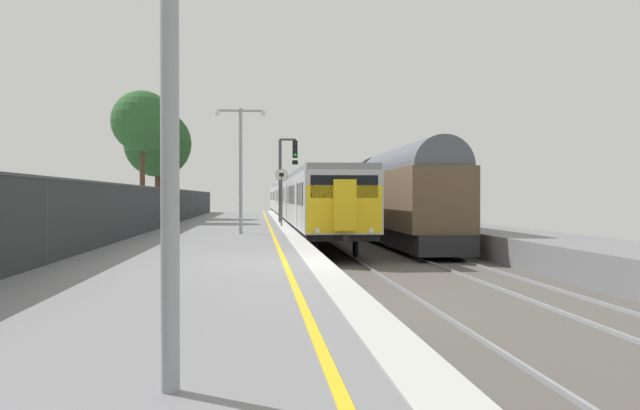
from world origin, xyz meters
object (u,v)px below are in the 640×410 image
freight_train_adjacent_track (360,195)px  background_tree_left (158,145)px  commuter_train_at_platform (295,199)px  platform_lamp_mid (241,159)px  background_tree_centre (144,124)px  signal_gantry (285,170)px  speed_limit_sign (281,190)px

freight_train_adjacent_track → background_tree_left: bearing=177.6°
commuter_train_at_platform → freight_train_adjacent_track: (4.00, -8.55, 0.34)m
commuter_train_at_platform → platform_lamp_mid: 27.79m
platform_lamp_mid → commuter_train_at_platform: bearing=82.3°
platform_lamp_mid → background_tree_left: background_tree_left is taller
commuter_train_at_platform → freight_train_adjacent_track: size_ratio=1.45×
platform_lamp_mid → background_tree_centre: size_ratio=0.65×
signal_gantry → speed_limit_sign: bearing=-94.5°
signal_gantry → background_tree_centre: 8.65m
freight_train_adjacent_track → background_tree_left: background_tree_left is taller
speed_limit_sign → platform_lamp_mid: platform_lamp_mid is taller
commuter_train_at_platform → background_tree_left: 13.09m
signal_gantry → platform_lamp_mid: (-2.23, -11.56, -0.03)m
platform_lamp_mid → signal_gantry: bearing=79.1°
speed_limit_sign → background_tree_left: background_tree_left is taller
commuter_train_at_platform → signal_gantry: size_ratio=12.93×
speed_limit_sign → platform_lamp_mid: 7.04m
signal_gantry → background_tree_left: 11.62m
background_tree_left → speed_limit_sign: bearing=-58.5°
background_tree_left → background_tree_centre: bearing=-88.7°
commuter_train_at_platform → signal_gantry: (-1.47, -15.93, 1.73)m
freight_train_adjacent_track → platform_lamp_mid: 20.49m
speed_limit_sign → background_tree_centre: size_ratio=0.37×
commuter_train_at_platform → platform_lamp_mid: bearing=-97.7°
signal_gantry → platform_lamp_mid: platform_lamp_mid is taller
background_tree_left → freight_train_adjacent_track: bearing=-2.4°
commuter_train_at_platform → background_tree_centre: (-9.57, -14.53, 4.42)m
platform_lamp_mid → background_tree_centre: (-5.87, 12.96, 2.72)m
speed_limit_sign → background_tree_left: 15.37m
platform_lamp_mid → speed_limit_sign: bearing=74.5°
freight_train_adjacent_track → speed_limit_sign: size_ratio=15.01×
platform_lamp_mid → background_tree_centre: 14.48m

